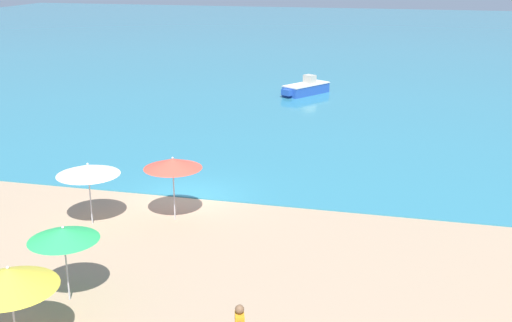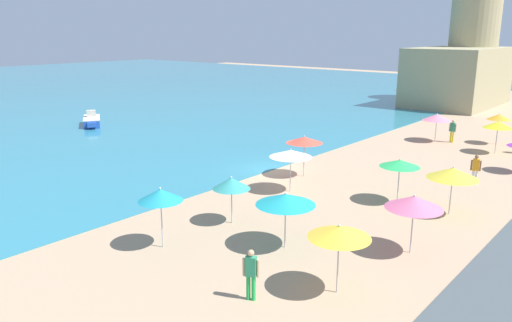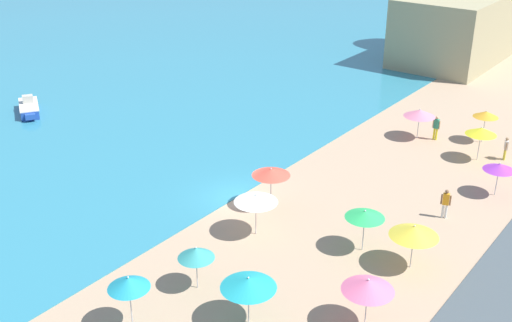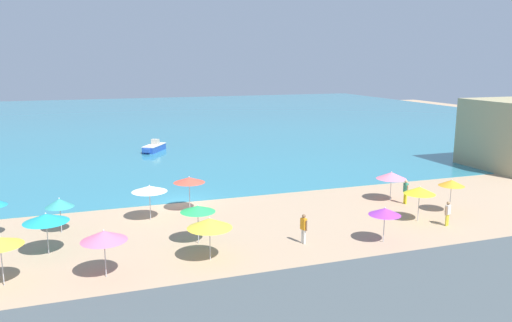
{
  "view_description": "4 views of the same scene",
  "coord_description": "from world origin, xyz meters",
  "px_view_note": "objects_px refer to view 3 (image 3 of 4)",
  "views": [
    {
      "loc": [
        8.76,
        -23.78,
        9.6
      ],
      "look_at": [
        2.46,
        1.69,
        1.31
      ],
      "focal_mm": 45.0,
      "sensor_mm": 36.0,
      "label": 1
    },
    {
      "loc": [
        -24.02,
        -19.03,
        8.61
      ],
      "look_at": [
        -1.66,
        -0.08,
        0.96
      ],
      "focal_mm": 35.0,
      "sensor_mm": 36.0,
      "label": 2
    },
    {
      "loc": [
        -26.5,
        -21.55,
        18.03
      ],
      "look_at": [
        2.29,
        0.35,
        1.48
      ],
      "focal_mm": 45.0,
      "sensor_mm": 36.0,
      "label": 3
    },
    {
      "loc": [
        -6.54,
        -36.0,
        10.47
      ],
      "look_at": [
        7.02,
        2.92,
        2.19
      ],
      "focal_mm": 35.0,
      "sensor_mm": 36.0,
      "label": 4
    }
  ],
  "objects_px": {
    "beach_umbrella_5": "(196,253)",
    "bather_2": "(436,126)",
    "beach_umbrella_9": "(368,285)",
    "bather_3": "(506,147)",
    "skiff_nearshore": "(29,108)",
    "beach_umbrella_6": "(420,113)",
    "bather_1": "(446,202)",
    "beach_umbrella_2": "(256,199)",
    "beach_umbrella_10": "(481,131)",
    "beach_umbrella_11": "(271,172)",
    "harbor_fortress": "(465,7)",
    "beach_umbrella_8": "(129,283)",
    "beach_umbrella_12": "(486,114)",
    "beach_umbrella_1": "(414,231)",
    "beach_umbrella_4": "(248,283)",
    "beach_umbrella_3": "(499,167)",
    "beach_umbrella_0": "(365,214)"
  },
  "relations": [
    {
      "from": "beach_umbrella_4",
      "to": "beach_umbrella_2",
      "type": "bearing_deg",
      "value": 34.85
    },
    {
      "from": "beach_umbrella_2",
      "to": "bather_3",
      "type": "bearing_deg",
      "value": -22.75
    },
    {
      "from": "beach_umbrella_12",
      "to": "harbor_fortress",
      "type": "xyz_separation_m",
      "value": [
        21.5,
        10.05,
        3.03
      ]
    },
    {
      "from": "beach_umbrella_9",
      "to": "beach_umbrella_10",
      "type": "relative_size",
      "value": 1.02
    },
    {
      "from": "bather_2",
      "to": "skiff_nearshore",
      "type": "height_order",
      "value": "bather_2"
    },
    {
      "from": "beach_umbrella_1",
      "to": "beach_umbrella_4",
      "type": "bearing_deg",
      "value": 155.38
    },
    {
      "from": "bather_1",
      "to": "beach_umbrella_12",
      "type": "bearing_deg",
      "value": 9.97
    },
    {
      "from": "beach_umbrella_3",
      "to": "bather_3",
      "type": "xyz_separation_m",
      "value": [
        5.59,
        1.24,
        -0.97
      ]
    },
    {
      "from": "beach_umbrella_8",
      "to": "beach_umbrella_10",
      "type": "relative_size",
      "value": 1.07
    },
    {
      "from": "beach_umbrella_1",
      "to": "beach_umbrella_10",
      "type": "height_order",
      "value": "beach_umbrella_10"
    },
    {
      "from": "beach_umbrella_6",
      "to": "bather_1",
      "type": "bearing_deg",
      "value": -148.49
    },
    {
      "from": "beach_umbrella_11",
      "to": "bather_1",
      "type": "xyz_separation_m",
      "value": [
        4.93,
        -8.53,
        -1.27
      ]
    },
    {
      "from": "beach_umbrella_0",
      "to": "bather_1",
      "type": "height_order",
      "value": "beach_umbrella_0"
    },
    {
      "from": "beach_umbrella_5",
      "to": "beach_umbrella_10",
      "type": "bearing_deg",
      "value": -13.39
    },
    {
      "from": "beach_umbrella_4",
      "to": "bather_1",
      "type": "bearing_deg",
      "value": -12.7
    },
    {
      "from": "beach_umbrella_9",
      "to": "beach_umbrella_11",
      "type": "height_order",
      "value": "beach_umbrella_11"
    },
    {
      "from": "beach_umbrella_0",
      "to": "beach_umbrella_6",
      "type": "height_order",
      "value": "beach_umbrella_0"
    },
    {
      "from": "beach_umbrella_10",
      "to": "beach_umbrella_8",
      "type": "bearing_deg",
      "value": 167.77
    },
    {
      "from": "beach_umbrella_2",
      "to": "beach_umbrella_9",
      "type": "bearing_deg",
      "value": -111.26
    },
    {
      "from": "bather_1",
      "to": "bather_3",
      "type": "relative_size",
      "value": 1.09
    },
    {
      "from": "beach_umbrella_3",
      "to": "harbor_fortress",
      "type": "height_order",
      "value": "harbor_fortress"
    },
    {
      "from": "beach_umbrella_8",
      "to": "beach_umbrella_11",
      "type": "height_order",
      "value": "beach_umbrella_8"
    },
    {
      "from": "beach_umbrella_2",
      "to": "beach_umbrella_10",
      "type": "xyz_separation_m",
      "value": [
        16.8,
        -6.09,
        -0.05
      ]
    },
    {
      "from": "beach_umbrella_0",
      "to": "beach_umbrella_5",
      "type": "bearing_deg",
      "value": 148.93
    },
    {
      "from": "beach_umbrella_6",
      "to": "beach_umbrella_2",
      "type": "bearing_deg",
      "value": 176.12
    },
    {
      "from": "beach_umbrella_3",
      "to": "beach_umbrella_10",
      "type": "height_order",
      "value": "beach_umbrella_10"
    },
    {
      "from": "beach_umbrella_4",
      "to": "beach_umbrella_6",
      "type": "relative_size",
      "value": 1.07
    },
    {
      "from": "beach_umbrella_12",
      "to": "harbor_fortress",
      "type": "distance_m",
      "value": 23.93
    },
    {
      "from": "beach_umbrella_2",
      "to": "harbor_fortress",
      "type": "xyz_separation_m",
      "value": [
        41.58,
        4.79,
        3.03
      ]
    },
    {
      "from": "beach_umbrella_9",
      "to": "bather_3",
      "type": "height_order",
      "value": "beach_umbrella_9"
    },
    {
      "from": "beach_umbrella_5",
      "to": "bather_2",
      "type": "bearing_deg",
      "value": -3.79
    },
    {
      "from": "beach_umbrella_2",
      "to": "beach_umbrella_8",
      "type": "xyz_separation_m",
      "value": [
        -9.35,
        -0.42,
        0.1
      ]
    },
    {
      "from": "beach_umbrella_2",
      "to": "beach_umbrella_9",
      "type": "xyz_separation_m",
      "value": [
        -3.27,
        -8.4,
        -0.02
      ]
    },
    {
      "from": "beach_umbrella_6",
      "to": "beach_umbrella_10",
      "type": "xyz_separation_m",
      "value": [
        -1.14,
        -4.88,
        0.15
      ]
    },
    {
      "from": "beach_umbrella_5",
      "to": "beach_umbrella_6",
      "type": "height_order",
      "value": "beach_umbrella_6"
    },
    {
      "from": "bather_1",
      "to": "bather_3",
      "type": "bearing_deg",
      "value": -0.71
    },
    {
      "from": "beach_umbrella_4",
      "to": "bather_3",
      "type": "xyz_separation_m",
      "value": [
        24.08,
        -3.27,
        -1.17
      ]
    },
    {
      "from": "beach_umbrella_6",
      "to": "harbor_fortress",
      "type": "height_order",
      "value": "harbor_fortress"
    },
    {
      "from": "beach_umbrella_10",
      "to": "beach_umbrella_11",
      "type": "relative_size",
      "value": 0.95
    },
    {
      "from": "bather_3",
      "to": "beach_umbrella_3",
      "type": "bearing_deg",
      "value": -167.46
    },
    {
      "from": "beach_umbrella_5",
      "to": "skiff_nearshore",
      "type": "relative_size",
      "value": 0.55
    },
    {
      "from": "beach_umbrella_6",
      "to": "beach_umbrella_10",
      "type": "bearing_deg",
      "value": -103.17
    },
    {
      "from": "bather_3",
      "to": "beach_umbrella_1",
      "type": "bearing_deg",
      "value": -178.21
    },
    {
      "from": "skiff_nearshore",
      "to": "harbor_fortress",
      "type": "distance_m",
      "value": 43.49
    },
    {
      "from": "beach_umbrella_4",
      "to": "beach_umbrella_6",
      "type": "bearing_deg",
      "value": 7.21
    },
    {
      "from": "beach_umbrella_6",
      "to": "skiff_nearshore",
      "type": "xyz_separation_m",
      "value": [
        -14.14,
        27.03,
        -1.46
      ]
    },
    {
      "from": "bather_2",
      "to": "beach_umbrella_9",
      "type": "bearing_deg",
      "value": -164.46
    },
    {
      "from": "beach_umbrella_10",
      "to": "skiff_nearshore",
      "type": "xyz_separation_m",
      "value": [
        -13.0,
        31.91,
        -1.61
      ]
    },
    {
      "from": "beach_umbrella_1",
      "to": "bather_3",
      "type": "height_order",
      "value": "beach_umbrella_1"
    },
    {
      "from": "bather_3",
      "to": "skiff_nearshore",
      "type": "distance_m",
      "value": 36.23
    }
  ]
}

